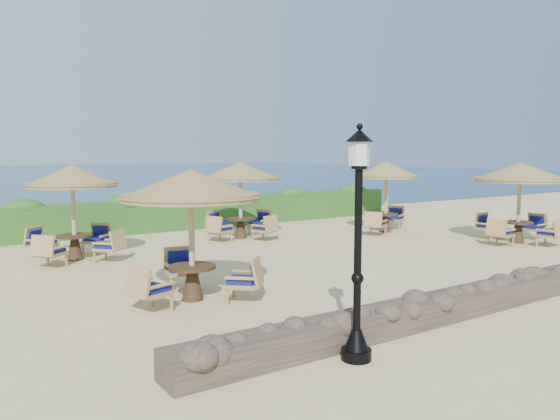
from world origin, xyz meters
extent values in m
plane|color=#D8C389|center=(0.00, 0.00, 0.00)|extent=(120.00, 120.00, 0.00)
plane|color=navy|center=(0.00, 70.00, 0.00)|extent=(160.00, 160.00, 0.00)
cube|color=#21511A|center=(0.00, 7.20, 0.60)|extent=(18.00, 0.90, 1.20)
cube|color=brown|center=(0.00, -6.20, 0.22)|extent=(15.00, 0.65, 0.44)
cylinder|color=black|center=(-4.80, -6.80, 0.08)|extent=(0.44, 0.44, 0.16)
cone|color=black|center=(-4.80, -6.80, 0.30)|extent=(0.36, 0.36, 0.30)
cylinder|color=black|center=(-4.80, -6.80, 1.55)|extent=(0.11, 0.11, 2.40)
cylinder|color=silver|center=(-4.80, -6.80, 2.98)|extent=(0.30, 0.30, 0.36)
cone|color=black|center=(-4.80, -6.80, 3.22)|extent=(0.40, 0.40, 0.18)
cylinder|color=tan|center=(7.80, 5.20, 1.10)|extent=(0.10, 0.10, 2.20)
cone|color=olive|center=(7.80, 5.20, 2.18)|extent=(2.30, 2.30, 0.45)
cylinder|color=tan|center=(-5.39, -2.51, 1.20)|extent=(0.12, 0.12, 2.40)
cone|color=olive|center=(-5.39, -2.51, 2.38)|extent=(2.80, 2.80, 0.55)
cylinder|color=olive|center=(-5.39, -2.51, 2.10)|extent=(2.75, 2.75, 0.14)
cylinder|color=#3F2916|center=(-5.39, -2.51, 0.68)|extent=(0.96, 0.96, 0.06)
cone|color=#3F2916|center=(-5.39, -2.51, 0.33)|extent=(0.44, 0.44, 0.64)
cylinder|color=tan|center=(6.58, -2.06, 1.20)|extent=(0.12, 0.12, 2.40)
cone|color=olive|center=(6.58, -2.06, 2.38)|extent=(2.95, 2.95, 0.55)
cylinder|color=olive|center=(6.58, -2.06, 2.10)|extent=(2.89, 2.89, 0.14)
cylinder|color=#3F2916|center=(6.58, -2.06, 0.68)|extent=(0.96, 0.96, 0.06)
cone|color=#3F2916|center=(6.58, -2.06, 0.33)|extent=(0.44, 0.44, 0.64)
cylinder|color=tan|center=(-6.34, 3.14, 1.20)|extent=(0.12, 0.12, 2.40)
cone|color=olive|center=(-6.34, 3.14, 2.38)|extent=(2.45, 2.45, 0.55)
cylinder|color=olive|center=(-6.34, 3.14, 2.10)|extent=(2.40, 2.40, 0.14)
cylinder|color=#3F2916|center=(-6.34, 3.14, 0.68)|extent=(0.96, 0.96, 0.06)
cone|color=#3F2916|center=(-6.34, 3.14, 0.33)|extent=(0.44, 0.44, 0.64)
cylinder|color=tan|center=(-0.54, 3.96, 1.20)|extent=(0.12, 0.12, 2.40)
cone|color=olive|center=(-0.54, 3.96, 2.38)|extent=(2.75, 2.75, 0.55)
cylinder|color=olive|center=(-0.54, 3.96, 2.10)|extent=(2.70, 2.70, 0.14)
cylinder|color=#3F2916|center=(-0.54, 3.96, 0.68)|extent=(0.96, 0.96, 0.06)
cone|color=#3F2916|center=(-0.54, 3.96, 0.33)|extent=(0.44, 0.44, 0.64)
cylinder|color=tan|center=(4.70, 2.18, 1.20)|extent=(0.12, 0.12, 2.40)
cone|color=olive|center=(4.70, 2.18, 2.38)|extent=(2.40, 2.40, 0.55)
cylinder|color=olive|center=(4.70, 2.18, 2.10)|extent=(2.36, 2.36, 0.14)
cylinder|color=#3F2916|center=(4.70, 2.18, 0.68)|extent=(0.96, 0.96, 0.06)
cone|color=#3F2916|center=(4.70, 2.18, 0.33)|extent=(0.44, 0.44, 0.64)
camera|label=1|loc=(-9.97, -12.50, 2.98)|focal=35.00mm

